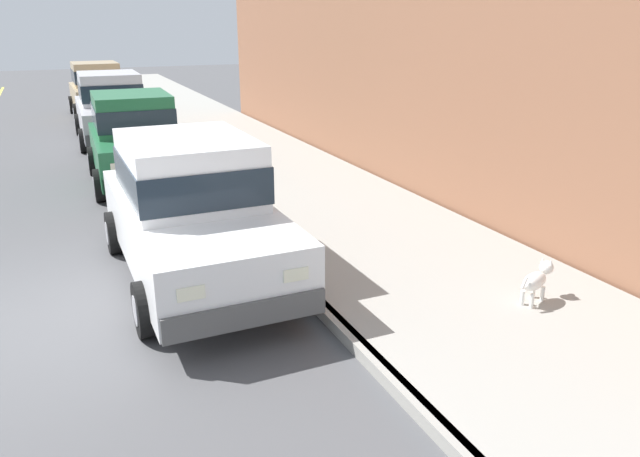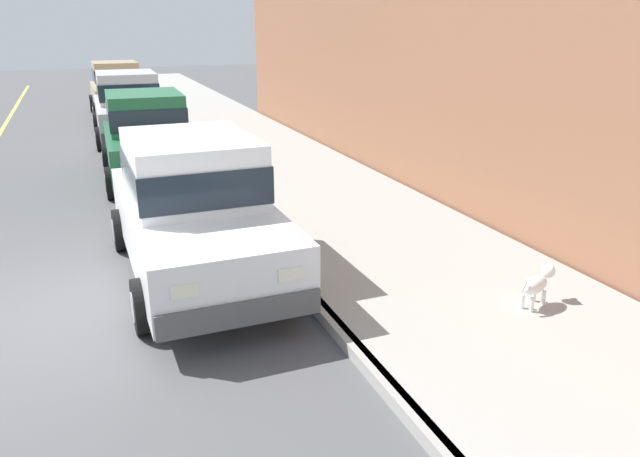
% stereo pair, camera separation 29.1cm
% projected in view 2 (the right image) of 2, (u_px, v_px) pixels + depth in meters
% --- Properties ---
extents(ground_plane, '(80.00, 80.00, 0.00)m').
position_uv_depth(ground_plane, '(34.00, 322.00, 7.08)').
color(ground_plane, '#4C4C4F').
extents(curb, '(0.16, 64.00, 0.14)m').
position_uv_depth(curb, '(292.00, 277.00, 8.16)').
color(curb, gray).
rests_on(curb, ground).
extents(sidewalk, '(3.60, 64.00, 0.14)m').
position_uv_depth(sidewalk, '(409.00, 258.00, 8.78)').
color(sidewalk, '#99968E').
rests_on(sidewalk, ground).
extents(car_white_sedan, '(2.08, 4.62, 1.92)m').
position_uv_depth(car_white_sedan, '(194.00, 206.00, 8.13)').
color(car_white_sedan, white).
rests_on(car_white_sedan, ground).
extents(car_green_hatchback, '(2.02, 3.84, 1.88)m').
position_uv_depth(car_green_hatchback, '(148.00, 136.00, 12.99)').
color(car_green_hatchback, '#23663D').
rests_on(car_green_hatchback, ground).
extents(car_silver_sedan, '(2.08, 4.62, 1.92)m').
position_uv_depth(car_silver_sedan, '(129.00, 105.00, 17.50)').
color(car_silver_sedan, '#BCBCC1').
rests_on(car_silver_sedan, ground).
extents(car_tan_hatchback, '(2.01, 3.83, 1.88)m').
position_uv_depth(car_tan_hatchback, '(117.00, 88.00, 22.06)').
color(car_tan_hatchback, tan).
rests_on(car_tan_hatchback, ground).
extents(dog_white, '(0.72, 0.36, 0.49)m').
position_uv_depth(dog_white, '(538.00, 282.00, 7.11)').
color(dog_white, white).
rests_on(dog_white, sidewalk).
extents(building_facade, '(0.50, 20.00, 5.07)m').
position_uv_depth(building_facade, '(397.00, 60.00, 12.62)').
color(building_facade, '#8C5B42').
rests_on(building_facade, ground).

